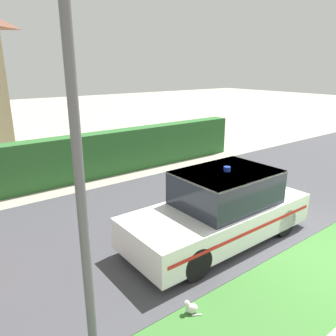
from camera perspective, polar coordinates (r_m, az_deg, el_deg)
The scene contains 7 objects.
ground_plane at distance 7.62m, azimuth 27.06°, elevation -14.21°, with size 80.00×80.00×0.00m, color #A89E8E.
road_strip at distance 9.55m, azimuth 6.50°, elevation -5.88°, with size 28.00×5.86×0.01m, color #424247.
lawn_verge at distance 7.61m, azimuth 27.22°, elevation -14.24°, with size 28.00×1.71×0.01m, color #3D7533.
garden_hedge at distance 11.78m, azimuth -11.69°, elevation 2.32°, with size 11.97×0.62×1.55m, color #2D662D.
police_car at distance 7.35m, azimuth 9.16°, elevation -7.01°, with size 4.37×1.76×1.68m.
cat at distance 5.62m, azimuth 3.99°, elevation -23.10°, with size 0.23×0.26×0.25m.
street_lamp at distance 3.08m, azimuth -16.18°, elevation 10.29°, with size 0.24×0.24×5.87m.
Camera 1 is at (-6.15, -2.52, 3.74)m, focal length 35.00 mm.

